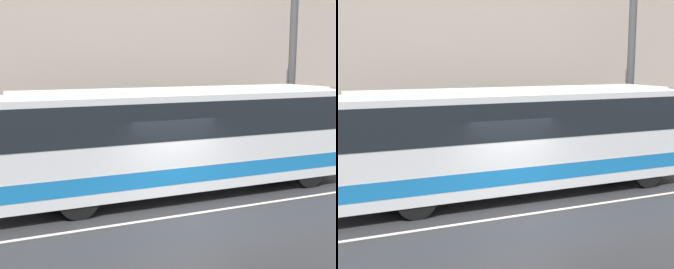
# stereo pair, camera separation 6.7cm
# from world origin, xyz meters

# --- Properties ---
(ground_plane) EXTENTS (60.00, 60.00, 0.00)m
(ground_plane) POSITION_xyz_m (0.00, 0.00, 0.00)
(ground_plane) COLOR #2D2D30
(sidewalk) EXTENTS (60.00, 2.46, 0.12)m
(sidewalk) POSITION_xyz_m (0.00, 5.23, 0.06)
(sidewalk) COLOR #A09E99
(sidewalk) RESTS_ON ground_plane
(building_facade) EXTENTS (60.00, 0.35, 12.28)m
(building_facade) POSITION_xyz_m (0.00, 6.60, 5.94)
(building_facade) COLOR #B7A899
(building_facade) RESTS_ON ground_plane
(lane_stripe) EXTENTS (54.00, 0.14, 0.01)m
(lane_stripe) POSITION_xyz_m (0.00, 0.00, 0.00)
(lane_stripe) COLOR beige
(lane_stripe) RESTS_ON ground_plane
(transit_bus) EXTENTS (11.66, 2.50, 3.27)m
(transit_bus) POSITION_xyz_m (0.74, 1.95, 1.84)
(transit_bus) COLOR white
(transit_bus) RESTS_ON ground_plane
(utility_pole_near) EXTENTS (0.31, 0.31, 7.31)m
(utility_pole_near) POSITION_xyz_m (7.09, 4.58, 3.78)
(utility_pole_near) COLOR #4C4C4F
(utility_pole_near) RESTS_ON sidewalk
(pedestrian_waiting) EXTENTS (0.36, 0.36, 1.79)m
(pedestrian_waiting) POSITION_xyz_m (-1.23, 5.67, 0.97)
(pedestrian_waiting) COLOR #1E5933
(pedestrian_waiting) RESTS_ON sidewalk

